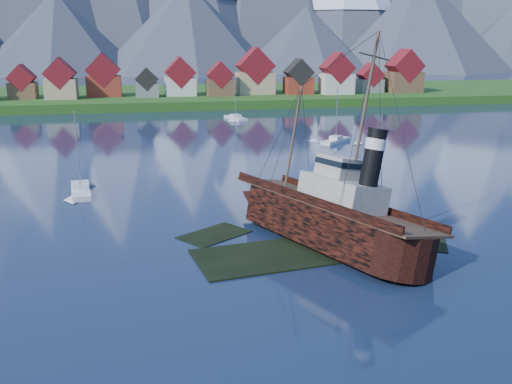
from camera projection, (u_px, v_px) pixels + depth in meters
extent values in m
plane|color=#16233E|center=(302.00, 247.00, 63.56)|extent=(1400.00, 1400.00, 0.00)
cube|color=black|center=(280.00, 258.00, 61.17)|extent=(19.08, 11.42, 1.00)
cube|color=black|center=(340.00, 235.00, 68.61)|extent=(15.15, 9.76, 1.00)
cube|color=black|center=(297.00, 224.00, 72.55)|extent=(11.45, 9.06, 1.00)
cube|color=black|center=(405.00, 246.00, 65.04)|extent=(10.27, 8.34, 1.00)
cube|color=black|center=(215.00, 238.00, 67.61)|extent=(9.42, 8.68, 1.00)
cube|color=black|center=(406.00, 228.00, 71.28)|extent=(6.00, 4.00, 1.00)
cube|color=#1B4B15|center=(183.00, 99.00, 224.58)|extent=(600.00, 80.00, 3.20)
cube|color=#3F3D38|center=(192.00, 110.00, 188.58)|extent=(600.00, 2.50, 2.00)
cube|color=brown|center=(23.00, 91.00, 196.20)|extent=(9.00, 8.00, 5.50)
cube|color=maroon|center=(22.00, 78.00, 195.08)|extent=(9.16, 8.16, 9.16)
cube|color=tan|center=(61.00, 89.00, 195.70)|extent=(10.50, 9.00, 6.80)
cube|color=maroon|center=(60.00, 73.00, 194.34)|extent=(10.69, 9.18, 10.69)
cube|color=maroon|center=(104.00, 86.00, 204.03)|extent=(12.00, 8.50, 7.20)
cube|color=maroon|center=(103.00, 70.00, 202.55)|extent=(12.22, 8.67, 12.22)
cube|color=slate|center=(147.00, 90.00, 202.50)|extent=(8.00, 7.00, 4.80)
cube|color=black|center=(147.00, 79.00, 201.51)|extent=(8.15, 7.14, 8.15)
cube|color=beige|center=(180.00, 87.00, 207.45)|extent=(11.00, 9.50, 6.40)
cube|color=maroon|center=(180.00, 72.00, 206.12)|extent=(11.20, 9.69, 11.20)
cube|color=brown|center=(220.00, 88.00, 206.43)|extent=(9.50, 8.00, 5.80)
cube|color=maroon|center=(220.00, 75.00, 205.25)|extent=(9.67, 8.16, 9.67)
cube|color=tan|center=(255.00, 83.00, 213.59)|extent=(13.50, 10.00, 8.00)
cube|color=maroon|center=(255.00, 66.00, 211.94)|extent=(13.75, 10.20, 13.75)
cube|color=maroon|center=(298.00, 85.00, 214.06)|extent=(10.00, 8.50, 6.20)
cube|color=black|center=(299.00, 72.00, 212.81)|extent=(10.18, 8.67, 10.18)
cube|color=beige|center=(336.00, 84.00, 213.76)|extent=(11.50, 9.00, 7.50)
cube|color=maroon|center=(337.00, 68.00, 212.26)|extent=(11.71, 9.18, 11.71)
cube|color=slate|center=(370.00, 86.00, 220.76)|extent=(9.00, 7.50, 5.00)
cube|color=maroon|center=(370.00, 75.00, 219.70)|extent=(9.16, 7.65, 9.16)
cube|color=brown|center=(403.00, 82.00, 221.01)|extent=(12.50, 10.00, 7.80)
cube|color=maroon|center=(404.00, 66.00, 219.44)|extent=(12.73, 10.20, 12.73)
cone|color=#2D333D|center=(58.00, 34.00, 397.37)|extent=(120.00, 120.00, 58.00)
cone|color=#2D333D|center=(188.00, 28.00, 408.96)|extent=(136.00, 136.00, 66.00)
cone|color=#2D333D|center=(307.00, 40.00, 432.16)|extent=(110.00, 110.00, 50.00)
cone|color=#2D333D|center=(419.00, 23.00, 443.48)|extent=(150.00, 150.00, 75.00)
cube|color=black|center=(324.00, 224.00, 64.03)|extent=(7.31, 21.07, 4.39)
cone|color=black|center=(292.00, 193.00, 76.97)|extent=(7.31, 7.31, 7.31)
cylinder|color=black|center=(359.00, 258.00, 54.05)|extent=(7.31, 7.31, 4.39)
cube|color=#4C3826|center=(325.00, 204.00, 63.44)|extent=(7.17, 27.80, 0.26)
cube|color=black|center=(294.00, 202.00, 62.64)|extent=(0.21, 26.92, 0.94)
cube|color=black|center=(355.00, 199.00, 63.99)|extent=(0.21, 26.92, 0.94)
cube|color=#ADA89E|center=(330.00, 194.00, 61.55)|extent=(5.43, 8.88, 3.13)
cube|color=#ADA89E|center=(327.00, 168.00, 61.84)|extent=(3.76, 4.18, 2.30)
cylinder|color=black|center=(342.00, 160.00, 57.13)|extent=(1.99, 1.99, 5.85)
cylinder|color=silver|center=(343.00, 145.00, 56.76)|extent=(2.09, 2.09, 1.15)
cylinder|color=#473828|center=(305.00, 136.00, 69.72)|extent=(0.29, 0.29, 12.54)
cylinder|color=#473828|center=(337.00, 96.00, 57.83)|extent=(0.33, 0.33, 13.58)
cube|color=silver|center=(81.00, 192.00, 86.10)|extent=(3.87, 10.91, 1.35)
cube|color=silver|center=(80.00, 185.00, 85.83)|extent=(2.67, 3.24, 0.79)
cylinder|color=gray|center=(77.00, 150.00, 84.43)|extent=(0.16, 0.16, 11.69)
cube|color=silver|center=(336.00, 142.00, 128.75)|extent=(8.74, 8.26, 1.36)
cube|color=silver|center=(336.00, 137.00, 128.47)|extent=(3.42, 3.38, 0.79)
cylinder|color=gray|center=(337.00, 113.00, 127.07)|extent=(0.16, 0.16, 11.78)
cube|color=silver|center=(236.00, 119.00, 166.90)|extent=(5.50, 11.19, 1.30)
cube|color=silver|center=(235.00, 116.00, 166.64)|extent=(3.11, 3.56, 0.76)
cylinder|color=gray|center=(235.00, 97.00, 165.29)|extent=(0.15, 0.15, 11.29)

